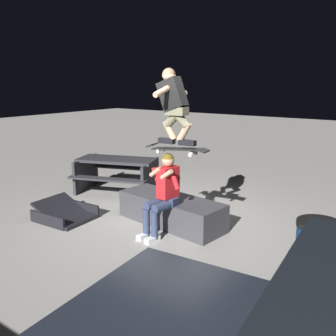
{
  "coord_description": "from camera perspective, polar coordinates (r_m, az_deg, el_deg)",
  "views": [
    {
      "loc": [
        -3.46,
        4.89,
        2.4
      ],
      "look_at": [
        -0.21,
        0.33,
        1.07
      ],
      "focal_mm": 39.16,
      "sensor_mm": 36.0,
      "label": 1
    }
  ],
  "objects": [
    {
      "name": "skater_airborne",
      "position": [
        5.5,
        0.89,
        10.08
      ],
      "size": [
        0.63,
        0.89,
        1.12
      ],
      "color": "black"
    },
    {
      "name": "person_sitting_on_ledge",
      "position": [
        5.77,
        -0.71,
        -3.55
      ],
      "size": [
        0.6,
        0.77,
        1.31
      ],
      "color": "#2D3856",
      "rests_on": "ground"
    },
    {
      "name": "ground_plane",
      "position": [
        6.45,
        0.14,
        -8.49
      ],
      "size": [
        40.0,
        40.0,
        0.0
      ],
      "primitive_type": "plane",
      "color": "gray"
    },
    {
      "name": "picnic_table_back",
      "position": [
        8.17,
        -7.92,
        -0.25
      ],
      "size": [
        2.06,
        1.84,
        0.75
      ],
      "color": "#28282D",
      "rests_on": "ground"
    },
    {
      "name": "trash_bin",
      "position": [
        4.69,
        22.14,
        -12.58
      ],
      "size": [
        0.52,
        0.52,
        0.85
      ],
      "color": "navy",
      "rests_on": "ground"
    },
    {
      "name": "kicker_ramp",
      "position": [
        6.84,
        -15.67,
        -7.09
      ],
      "size": [
        0.96,
        0.86,
        0.44
      ],
      "color": "black",
      "rests_on": "ground"
    },
    {
      "name": "ledge_box_main",
      "position": [
        6.33,
        0.48,
        -6.64
      ],
      "size": [
        1.99,
        0.93,
        0.47
      ],
      "primitive_type": "cube",
      "rotation": [
        0.0,
        0.0,
        -0.13
      ],
      "color": "#38383D",
      "rests_on": "ground"
    },
    {
      "name": "skateboard",
      "position": [
        5.55,
        1.37,
        2.97
      ],
      "size": [
        1.03,
        0.27,
        0.13
      ],
      "color": "black"
    }
  ]
}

